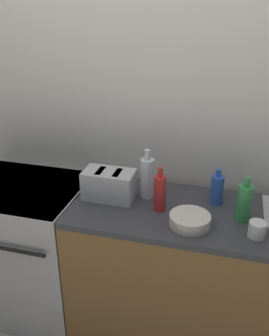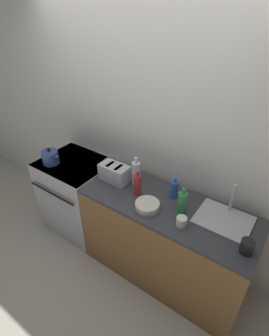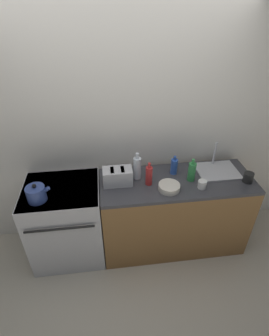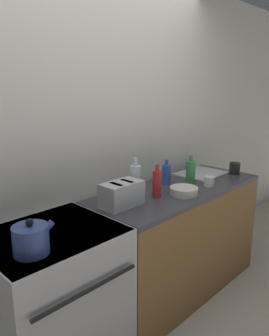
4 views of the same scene
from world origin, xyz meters
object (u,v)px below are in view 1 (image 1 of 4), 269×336
(toaster, at_px, (109,185))
(bottle_green, at_px, (244,202))
(cup_white, at_px, (257,229))
(stove, at_px, (30,246))
(bottle_red, at_px, (160,192))
(bottle_clear, at_px, (147,178))
(bottle_blue, at_px, (217,189))
(bowl, at_px, (190,220))

(toaster, xyz_separation_m, bottle_green, (0.74, -0.04, 0.02))
(bottle_green, distance_m, cup_white, 0.17)
(stove, bearing_deg, bottle_green, -1.22)
(bottle_red, xyz_separation_m, cup_white, (0.51, -0.12, -0.06))
(bottle_clear, height_order, bottle_green, bottle_clear)
(stove, distance_m, cup_white, 1.48)
(toaster, xyz_separation_m, bottle_clear, (0.21, 0.07, 0.04))
(stove, distance_m, bottle_green, 1.43)
(toaster, distance_m, bottle_green, 0.75)
(cup_white, bearing_deg, bottle_blue, 127.91)
(bottle_green, bearing_deg, stove, 178.78)
(bottle_red, relative_size, bottle_green, 1.01)
(toaster, height_order, cup_white, toaster)
(stove, relative_size, toaster, 3.19)
(stove, xyz_separation_m, bowl, (1.06, -0.15, 0.48))
(bottle_blue, bearing_deg, cup_white, -52.09)
(bowl, bearing_deg, bottle_clear, 140.30)
(bottle_red, bearing_deg, stove, 177.39)
(toaster, height_order, bowl, toaster)
(bottle_blue, distance_m, bottle_green, 0.20)
(bottle_blue, bearing_deg, stove, -174.57)
(bottle_green, bearing_deg, bowl, -154.30)
(bottle_clear, distance_m, cup_white, 0.66)
(bottle_blue, relative_size, bottle_green, 0.84)
(bottle_red, height_order, bottle_green, bottle_red)
(cup_white, height_order, bowl, cup_white)
(toaster, distance_m, bottle_clear, 0.22)
(toaster, distance_m, cup_white, 0.83)
(bottle_red, bearing_deg, cup_white, -13.77)
(cup_white, bearing_deg, bottle_clear, 157.94)
(cup_white, xyz_separation_m, bowl, (-0.33, 0.01, -0.01))
(bowl, bearing_deg, bottle_green, 25.70)
(bottle_clear, height_order, bottle_blue, bottle_clear)
(bowl, bearing_deg, stove, 171.84)
(bottle_red, distance_m, bottle_blue, 0.33)
(bowl, bearing_deg, bottle_blue, 66.91)
(toaster, bearing_deg, bottle_clear, 18.87)
(bottle_clear, bearing_deg, bottle_red, -50.67)
(bottle_clear, distance_m, bottle_blue, 0.40)
(bottle_blue, bearing_deg, bowl, -113.09)
(stove, xyz_separation_m, bottle_clear, (0.78, 0.08, 0.57))
(bottle_blue, height_order, bowl, bottle_blue)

